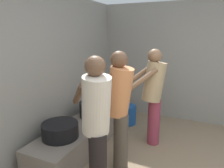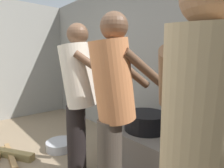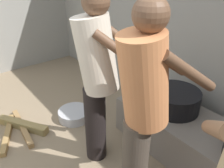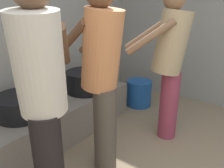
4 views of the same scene
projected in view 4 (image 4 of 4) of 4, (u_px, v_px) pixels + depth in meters
hearth_ledge at (61, 118)px, 2.53m from camera, size 1.89×0.60×0.41m
cooking_pot_main at (87, 81)px, 2.73m from camera, size 0.51×0.51×0.70m
cooking_pot_secondary at (22, 105)px, 2.11m from camera, size 0.50×0.50×0.21m
cook_in_tan_shirt at (170, 59)px, 2.25m from camera, size 0.63×0.73×1.58m
cook_in_orange_shirt at (102, 71)px, 1.78m from camera, size 0.45×0.71×1.60m
cook_in_cream_shirt at (42, 91)px, 1.36m from camera, size 0.70×0.69×1.60m
bucket_blue_plastic at (139, 93)px, 3.29m from camera, size 0.37×0.37×0.38m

